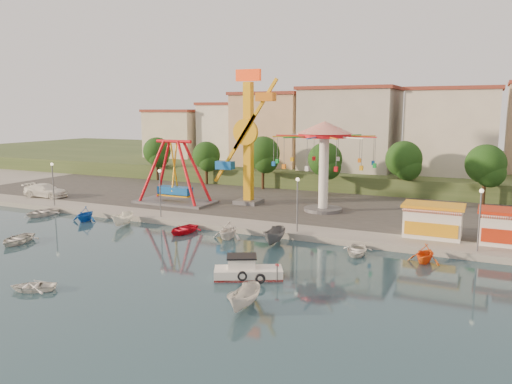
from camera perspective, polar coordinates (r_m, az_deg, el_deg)
The scene contains 37 objects.
ground at distance 41.47m, azimuth -12.39°, elevation -8.01°, with size 200.00×200.00×0.00m, color #162F3D.
quay_deck at distance 97.08m, azimuth 10.47°, elevation 2.11°, with size 200.00×100.00×0.60m, color #9E998E.
asphalt_pad at distance 66.91m, azimuth 3.41°, elevation -0.68°, with size 90.00×28.00×0.01m, color #4C4944.
hill_terrace at distance 101.76m, azimuth 11.21°, elevation 3.09°, with size 200.00×60.00×3.00m, color #384C26.
pirate_ship_ride at distance 63.35m, azimuth -9.30°, elevation 2.11°, with size 10.00×5.00×8.00m.
kamikaze_tower at distance 61.42m, azimuth -0.73°, elevation 5.88°, with size 5.91×3.10×16.50m.
wave_swinger at distance 57.62m, azimuth 7.80°, elevation 5.25°, with size 11.60×11.60×10.40m.
booth_left at distance 48.92m, azimuth 19.56°, elevation -3.07°, with size 5.40×3.78×3.08m.
booth_mid at distance 48.77m, azimuth 27.10°, elevation -3.60°, with size 5.40×3.78×3.08m.
lamp_post_0 at distance 66.21m, azimuth -22.16°, elevation 0.72°, with size 0.14×0.14×5.00m, color #59595E.
lamp_post_1 at distance 55.58m, azimuth -10.89°, elevation -0.28°, with size 0.14×0.14×5.00m, color #59595E.
lamp_post_2 at distance 48.03m, azimuth 4.74°, elevation -1.63°, with size 0.14×0.14×5.00m, color #59595E.
lamp_post_3 at distance 45.13m, azimuth 24.16°, elevation -3.14°, with size 0.14×0.14×5.00m, color #59595E.
tree_0 at distance 85.08m, azimuth -11.26°, elevation 4.59°, with size 4.60×4.60×7.19m.
tree_1 at distance 78.95m, azimuth -5.71°, elevation 4.18°, with size 4.35×4.35×6.80m.
tree_2 at distance 73.87m, azimuth 0.80°, elevation 4.43°, with size 5.02×5.02×7.85m.
tree_3 at distance 69.00m, azimuth 7.90°, elevation 3.70°, with size 4.68×4.68×7.32m.
tree_4 at distance 69.64m, azimuth 16.54°, elevation 3.61°, with size 4.86×4.86×7.60m.
tree_5 at distance 67.05m, azimuth 24.77°, elevation 2.90°, with size 4.83×4.83×7.54m.
building_0 at distance 96.56m, azimuth -11.65°, elevation 7.18°, with size 9.26×9.53×11.87m, color beige.
building_1 at distance 94.55m, azimuth -3.78°, elevation 6.33°, with size 12.33×9.01×8.63m, color silver.
building_2 at distance 89.41m, azimuth 3.84°, elevation 6.99°, with size 11.95×9.28×11.23m, color tan.
building_3 at distance 82.32m, azimuth 12.03°, elevation 5.90°, with size 12.59×10.50×9.20m, color beige.
building_4 at distance 83.70m, azimuth 21.62°, elevation 5.52°, with size 10.75×9.23×9.24m, color beige.
cabin_motorboat at distance 37.15m, azimuth -1.06°, elevation -9.08°, with size 5.28×3.95×1.75m.
rowboat_a at distance 51.46m, azimuth -25.67°, elevation -4.86°, with size 2.81×3.94×0.82m, color silver.
rowboat_b at distance 37.91m, azimuth -24.14°, elevation -9.79°, with size 2.16×3.02×0.63m, color white.
skiff at distance 31.54m, azimuth -1.33°, elevation -12.05°, with size 1.36×3.62×1.40m, color silver.
van at distance 73.20m, azimuth -22.90°, elevation 0.16°, with size 2.51×6.16×1.79m, color white.
moored_boat_0 at distance 63.58m, azimuth -23.34°, elevation -2.12°, with size 2.97×4.16×0.86m, color silver.
moored_boat_1 at distance 58.65m, azimuth -18.96°, elevation -2.37°, with size 2.72×3.15×1.66m, color blue.
moored_boat_2 at distance 55.18m, azimuth -15.00°, elevation -3.03°, with size 1.38×3.66×1.41m, color white.
moored_boat_3 at distance 50.74m, azimuth -8.37°, elevation -4.23°, with size 2.77×3.88×0.80m, color red.
moored_boat_4 at distance 48.03m, azimuth -3.22°, elevation -4.35°, with size 2.81×3.25×1.71m, color white.
moored_boat_5 at distance 45.99m, azimuth 2.14°, elevation -5.07°, with size 1.50×4.00×1.54m, color slate.
moored_boat_6 at distance 43.78m, azimuth 11.41°, elevation -6.54°, with size 2.54×3.55×0.74m, color white.
moored_boat_7 at distance 42.77m, azimuth 18.74°, elevation -6.67°, with size 2.55×2.96×1.56m, color orange.
Camera 1 is at (24.45, -31.20, 12.18)m, focal length 35.00 mm.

